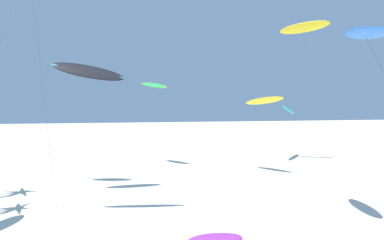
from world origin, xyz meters
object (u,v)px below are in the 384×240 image
object	(u,v)px
flying_kite_5	(154,85)
flying_kite_8	(89,72)
grounded_kite_2	(216,239)
flying_kite_6	(289,110)
flying_kite_1	(365,33)
flying_kite_4	(264,101)
flying_kite_9	(304,27)

from	to	relation	value
flying_kite_5	flying_kite_8	bearing A→B (deg)	-116.59
flying_kite_8	grounded_kite_2	xyz separation A→B (m)	(8.89, -11.04, -11.53)
flying_kite_6	flying_kite_1	bearing A→B (deg)	-107.32
flying_kite_4	grounded_kite_2	bearing A→B (deg)	-120.93
flying_kite_6	flying_kite_8	size ratio (longest dim) A/B	0.82
flying_kite_4	flying_kite_5	xyz separation A→B (m)	(-12.56, 7.17, 2.08)
flying_kite_8	flying_kite_9	size ratio (longest dim) A/B	0.64
flying_kite_1	flying_kite_5	bearing A→B (deg)	114.61
flying_kite_1	grounded_kite_2	bearing A→B (deg)	174.41
flying_kite_1	flying_kite_4	bearing A→B (deg)	87.51
flying_kite_6	flying_kite_5	bearing A→B (deg)	-173.62
flying_kite_9	flying_kite_6	bearing A→B (deg)	85.93
flying_kite_4	flying_kite_1	bearing A→B (deg)	-92.49
grounded_kite_2	flying_kite_8	bearing A→B (deg)	128.83
flying_kite_4	flying_kite_8	xyz separation A→B (m)	(-19.40, -6.49, 2.56)
flying_kite_6	flying_kite_8	xyz separation A→B (m)	(-27.30, -15.95, 3.91)
flying_kite_1	flying_kite_5	distance (m)	28.31
flying_kite_5	flying_kite_6	size ratio (longest dim) A/B	1.12
flying_kite_5	flying_kite_9	size ratio (longest dim) A/B	0.59
flying_kite_1	flying_kite_8	size ratio (longest dim) A/B	1.10
flying_kite_1	flying_kite_8	bearing A→B (deg)	147.17
flying_kite_1	flying_kite_4	xyz separation A→B (m)	(0.80, 18.49, -4.31)
flying_kite_4	grounded_kite_2	world-z (taller)	flying_kite_4
flying_kite_4	flying_kite_6	distance (m)	12.40
flying_kite_6	flying_kite_8	bearing A→B (deg)	-149.71
flying_kite_6	grounded_kite_2	bearing A→B (deg)	-124.30
flying_kite_1	grounded_kite_2	size ratio (longest dim) A/B	3.92
flying_kite_6	flying_kite_9	bearing A→B (deg)	-94.07
flying_kite_1	flying_kite_9	distance (m)	25.07
flying_kite_5	grounded_kite_2	world-z (taller)	flying_kite_5
flying_kite_5	grounded_kite_2	bearing A→B (deg)	-85.26
flying_kite_4	flying_kite_6	world-z (taller)	flying_kite_4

